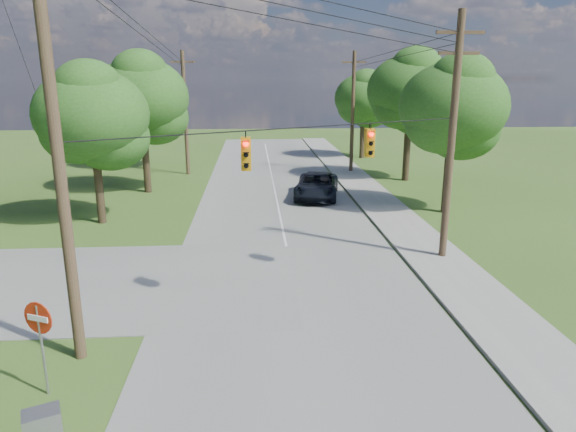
{
  "coord_description": "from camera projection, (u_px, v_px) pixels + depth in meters",
  "views": [
    {
      "loc": [
        0.47,
        -13.29,
        7.8
      ],
      "look_at": [
        1.74,
        5.0,
        2.88
      ],
      "focal_mm": 32.0,
      "sensor_mm": 36.0,
      "label": 1
    }
  ],
  "objects": [
    {
      "name": "ground",
      "position": [
        240.0,
        358.0,
        14.79
      ],
      "size": [
        140.0,
        140.0,
        0.0
      ],
      "primitive_type": "plane",
      "color": "#38581D",
      "rests_on": "ground"
    },
    {
      "name": "main_road",
      "position": [
        295.0,
        288.0,
        19.74
      ],
      "size": [
        10.0,
        100.0,
        0.03
      ],
      "primitive_type": "cube",
      "color": "gray",
      "rests_on": "ground"
    },
    {
      "name": "sidewalk_east",
      "position": [
        464.0,
        282.0,
        20.17
      ],
      "size": [
        2.6,
        100.0,
        0.12
      ],
      "primitive_type": "cube",
      "color": "#9B9A91",
      "rests_on": "ground"
    },
    {
      "name": "pole_sw",
      "position": [
        56.0,
        141.0,
        13.26
      ],
      "size": [
        2.0,
        0.32,
        12.0
      ],
      "color": "brown",
      "rests_on": "ground"
    },
    {
      "name": "pole_ne",
      "position": [
        452.0,
        136.0,
        21.68
      ],
      "size": [
        2.0,
        0.32,
        10.5
      ],
      "color": "brown",
      "rests_on": "ground"
    },
    {
      "name": "pole_north_e",
      "position": [
        353.0,
        112.0,
        42.96
      ],
      "size": [
        2.0,
        0.32,
        10.0
      ],
      "color": "brown",
      "rests_on": "ground"
    },
    {
      "name": "pole_north_w",
      "position": [
        185.0,
        112.0,
        42.04
      ],
      "size": [
        2.0,
        0.32,
        10.0
      ],
      "color": "brown",
      "rests_on": "ground"
    },
    {
      "name": "power_lines",
      "position": [
        273.0,
        48.0,
        23.64
      ],
      "size": [
        13.93,
        29.62,
        4.93
      ],
      "color": "black",
      "rests_on": "ground"
    },
    {
      "name": "traffic_signals",
      "position": [
        313.0,
        147.0,
        17.8
      ],
      "size": [
        4.91,
        3.27,
        1.05
      ],
      "color": "orange",
      "rests_on": "ground"
    },
    {
      "name": "tree_w_near",
      "position": [
        92.0,
        115.0,
        27.18
      ],
      "size": [
        6.0,
        6.0,
        8.4
      ],
      "color": "#403120",
      "rests_on": "ground"
    },
    {
      "name": "tree_w_mid",
      "position": [
        141.0,
        97.0,
        34.78
      ],
      "size": [
        6.4,
        6.4,
        9.22
      ],
      "color": "#403120",
      "rests_on": "ground"
    },
    {
      "name": "tree_w_far",
      "position": [
        142.0,
        97.0,
        44.37
      ],
      "size": [
        6.0,
        6.0,
        8.73
      ],
      "color": "#403120",
      "rests_on": "ground"
    },
    {
      "name": "tree_e_near",
      "position": [
        453.0,
        107.0,
        29.39
      ],
      "size": [
        6.2,
        6.2,
        8.81
      ],
      "color": "#403120",
      "rests_on": "ground"
    },
    {
      "name": "tree_e_mid",
      "position": [
        410.0,
        91.0,
        38.88
      ],
      "size": [
        6.6,
        6.6,
        9.64
      ],
      "color": "#403120",
      "rests_on": "ground"
    },
    {
      "name": "tree_e_far",
      "position": [
        364.0,
        98.0,
        50.64
      ],
      "size": [
        5.8,
        5.8,
        8.32
      ],
      "color": "#403120",
      "rests_on": "ground"
    },
    {
      "name": "car_main_north",
      "position": [
        317.0,
        186.0,
        34.47
      ],
      "size": [
        3.77,
        6.3,
        1.64
      ],
      "primitive_type": "imported",
      "rotation": [
        0.0,
        0.0,
        -0.19
      ],
      "color": "black",
      "rests_on": "main_road"
    },
    {
      "name": "do_not_enter_sign",
      "position": [
        39.0,
        328.0,
        12.64
      ],
      "size": [
        0.79,
        0.36,
        2.55
      ],
      "rotation": [
        0.0,
        0.0,
        -0.41
      ],
      "color": "gray",
      "rests_on": "ground"
    }
  ]
}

